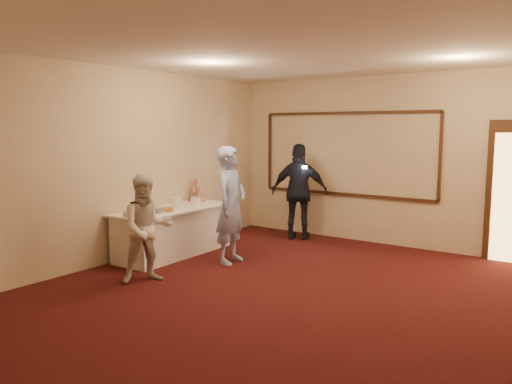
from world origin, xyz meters
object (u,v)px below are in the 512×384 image
Objects in this scene: plate_stack_b at (196,201)px; tart at (165,210)px; pavlova_tray at (145,210)px; buffet_table at (174,231)px; guest at (299,192)px; plate_stack_a at (176,203)px; woman at (147,229)px; cupcake_stand at (197,192)px; man at (231,205)px.

plate_stack_b is 0.57× the size of tart.
plate_stack_b is at bearing 92.07° from pavlova_tray.
buffet_table is 1.22× the size of guest.
plate_stack_a is 0.11× the size of guest.
plate_stack_a is at bearing 59.72° from woman.
cupcake_stand reaches higher than buffet_table.
pavlova_tray is at bearing -79.13° from buffet_table.
guest is (0.02, 2.04, -0.00)m from man.
plate_stack_a is 0.14× the size of woman.
guest is (0.93, 2.54, 0.10)m from tart.
guest reaches higher than plate_stack_a.
plate_stack_a is 1.55m from woman.
woman is at bearing -59.07° from buffet_table.
buffet_table is 1.50× the size of woman.
tart is at bearing 88.08° from pavlova_tray.
plate_stack_a reaches higher than plate_stack_b.
cupcake_stand is 1.51m from man.
woman reaches higher than buffet_table.
man is (0.93, 0.90, 0.04)m from pavlova_tray.
woman is 0.81× the size of guest.
guest is at bearing 24.06° from woman.
plate_stack_a is (0.25, -0.79, -0.08)m from cupcake_stand.
man is at bearing 44.12° from pavlova_tray.
pavlova_tray is 1.18m from plate_stack_b.
tart is at bearing -65.27° from buffet_table.
guest is at bearing 60.75° from plate_stack_b.
cupcake_stand is 1.59× the size of tart.
pavlova_tray is 0.33× the size of guest.
woman is (1.02, -2.12, -0.21)m from cupcake_stand.
plate_stack_b is 1.82m from woman.
man is 1.00× the size of guest.
man is at bearing -27.57° from cupcake_stand.
cupcake_stand is at bearing 104.13° from pavlova_tray.
tart is at bearing 48.51° from guest.
pavlova_tray is 0.83m from plate_stack_a.
pavlova_tray is at bearing 79.50° from woman.
plate_stack_b is 0.09× the size of man.
cupcake_stand is at bearing 106.95° from buffet_table.
plate_stack_a is at bearing -107.51° from plate_stack_b.
cupcake_stand is at bearing 23.57° from guest.
woman reaches higher than plate_stack_a.
man reaches higher than guest.
pavlova_tray reaches higher than plate_stack_a.
pavlova_tray is 1.30m from man.
man is at bearing -15.64° from plate_stack_b.
man is (1.34, -0.70, -0.04)m from cupcake_stand.
tart is at bearing 108.85° from man.
cupcake_stand reaches higher than plate_stack_b.
guest is at bearing 44.85° from cupcake_stand.
plate_stack_b is 0.77m from tart.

